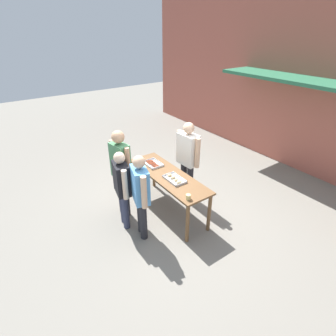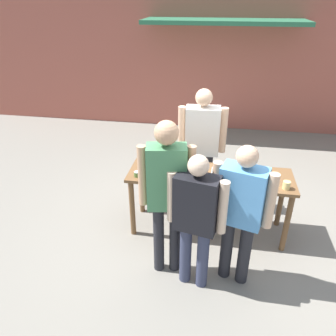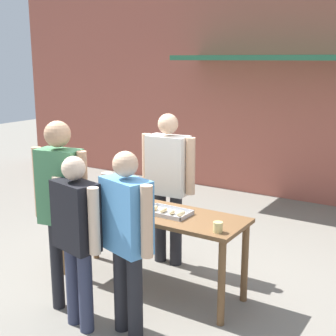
{
  "view_description": "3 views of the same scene",
  "coord_description": "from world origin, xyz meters",
  "px_view_note": "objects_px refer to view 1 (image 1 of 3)",
  "views": [
    {
      "loc": [
        3.72,
        -2.61,
        3.52
      ],
      "look_at": [
        0.0,
        0.0,
        1.02
      ],
      "focal_mm": 28.0,
      "sensor_mm": 36.0,
      "label": 1
    },
    {
      "loc": [
        0.07,
        -3.66,
        2.9
      ],
      "look_at": [
        -0.54,
        -0.02,
        0.92
      ],
      "focal_mm": 35.0,
      "sensor_mm": 36.0,
      "label": 2
    },
    {
      "loc": [
        2.63,
        -3.78,
        2.39
      ],
      "look_at": [
        -0.16,
        0.63,
        1.16
      ],
      "focal_mm": 50.0,
      "sensor_mm": 36.0,
      "label": 3
    }
  ],
  "objects_px": {
    "condiment_jar_ketchup": "(139,161)",
    "person_server_behind_table": "(188,155)",
    "food_tray_sausages": "(153,164)",
    "beer_cup": "(188,197)",
    "food_tray_buns": "(175,179)",
    "condiment_jar_mustard": "(137,159)",
    "person_customer_with_cup": "(140,191)",
    "person_customer_waiting_in_line": "(122,184)",
    "person_customer_holding_hotdog": "(121,166)"
  },
  "relations": [
    {
      "from": "condiment_jar_ketchup",
      "to": "person_server_behind_table",
      "type": "distance_m",
      "value": 1.07
    },
    {
      "from": "food_tray_sausages",
      "to": "beer_cup",
      "type": "height_order",
      "value": "beer_cup"
    },
    {
      "from": "food_tray_buns",
      "to": "condiment_jar_mustard",
      "type": "height_order",
      "value": "condiment_jar_mustard"
    },
    {
      "from": "food_tray_buns",
      "to": "condiment_jar_ketchup",
      "type": "distance_m",
      "value": 1.07
    },
    {
      "from": "food_tray_sausages",
      "to": "person_server_behind_table",
      "type": "height_order",
      "value": "person_server_behind_table"
    },
    {
      "from": "condiment_jar_mustard",
      "to": "person_server_behind_table",
      "type": "distance_m",
      "value": 1.13
    },
    {
      "from": "food_tray_buns",
      "to": "beer_cup",
      "type": "height_order",
      "value": "beer_cup"
    },
    {
      "from": "person_customer_with_cup",
      "to": "person_customer_waiting_in_line",
      "type": "relative_size",
      "value": 1.04
    },
    {
      "from": "food_tray_buns",
      "to": "person_customer_waiting_in_line",
      "type": "xyz_separation_m",
      "value": [
        -0.34,
        -0.95,
        0.05
      ]
    },
    {
      "from": "food_tray_buns",
      "to": "person_customer_holding_hotdog",
      "type": "relative_size",
      "value": 0.25
    },
    {
      "from": "person_server_behind_table",
      "to": "person_customer_holding_hotdog",
      "type": "distance_m",
      "value": 1.47
    },
    {
      "from": "condiment_jar_ketchup",
      "to": "beer_cup",
      "type": "bearing_deg",
      "value": 0.38
    },
    {
      "from": "person_customer_holding_hotdog",
      "to": "person_customer_with_cup",
      "type": "distance_m",
      "value": 0.78
    },
    {
      "from": "condiment_jar_mustard",
      "to": "beer_cup",
      "type": "xyz_separation_m",
      "value": [
        1.8,
        0.01,
        0.01
      ]
    },
    {
      "from": "condiment_jar_ketchup",
      "to": "beer_cup",
      "type": "height_order",
      "value": "beer_cup"
    },
    {
      "from": "condiment_jar_ketchup",
      "to": "person_customer_with_cup",
      "type": "distance_m",
      "value": 1.3
    },
    {
      "from": "condiment_jar_ketchup",
      "to": "person_customer_with_cup",
      "type": "xyz_separation_m",
      "value": [
        1.15,
        -0.61,
        0.08
      ]
    },
    {
      "from": "person_customer_holding_hotdog",
      "to": "person_customer_waiting_in_line",
      "type": "height_order",
      "value": "person_customer_holding_hotdog"
    },
    {
      "from": "food_tray_buns",
      "to": "person_server_behind_table",
      "type": "relative_size",
      "value": 0.26
    },
    {
      "from": "condiment_jar_mustard",
      "to": "person_customer_waiting_in_line",
      "type": "xyz_separation_m",
      "value": [
        0.81,
        -0.76,
        0.04
      ]
    },
    {
      "from": "food_tray_sausages",
      "to": "person_server_behind_table",
      "type": "relative_size",
      "value": 0.23
    },
    {
      "from": "condiment_jar_mustard",
      "to": "condiment_jar_ketchup",
      "type": "height_order",
      "value": "same"
    },
    {
      "from": "person_server_behind_table",
      "to": "person_customer_waiting_in_line",
      "type": "relative_size",
      "value": 1.13
    },
    {
      "from": "person_customer_holding_hotdog",
      "to": "person_customer_with_cup",
      "type": "relative_size",
      "value": 1.12
    },
    {
      "from": "condiment_jar_mustard",
      "to": "food_tray_sausages",
      "type": "bearing_deg",
      "value": 27.78
    },
    {
      "from": "condiment_jar_mustard",
      "to": "person_customer_with_cup",
      "type": "bearing_deg",
      "value": -26.36
    },
    {
      "from": "beer_cup",
      "to": "person_customer_waiting_in_line",
      "type": "relative_size",
      "value": 0.06
    },
    {
      "from": "condiment_jar_mustard",
      "to": "person_server_behind_table",
      "type": "relative_size",
      "value": 0.04
    },
    {
      "from": "food_tray_sausages",
      "to": "person_customer_waiting_in_line",
      "type": "relative_size",
      "value": 0.26
    },
    {
      "from": "beer_cup",
      "to": "person_customer_with_cup",
      "type": "bearing_deg",
      "value": -131.15
    },
    {
      "from": "food_tray_buns",
      "to": "person_customer_waiting_in_line",
      "type": "relative_size",
      "value": 0.29
    },
    {
      "from": "person_customer_holding_hotdog",
      "to": "person_customer_waiting_in_line",
      "type": "relative_size",
      "value": 1.16
    },
    {
      "from": "person_server_behind_table",
      "to": "person_customer_waiting_in_line",
      "type": "height_order",
      "value": "person_server_behind_table"
    },
    {
      "from": "food_tray_buns",
      "to": "person_customer_holding_hotdog",
      "type": "xyz_separation_m",
      "value": [
        -0.67,
        -0.79,
        0.23
      ]
    },
    {
      "from": "beer_cup",
      "to": "person_customer_holding_hotdog",
      "type": "distance_m",
      "value": 1.46
    },
    {
      "from": "food_tray_sausages",
      "to": "condiment_jar_mustard",
      "type": "xyz_separation_m",
      "value": [
        -0.36,
        -0.19,
        0.02
      ]
    },
    {
      "from": "food_tray_buns",
      "to": "person_customer_holding_hotdog",
      "type": "distance_m",
      "value": 1.06
    },
    {
      "from": "person_server_behind_table",
      "to": "person_customer_with_cup",
      "type": "distance_m",
      "value": 1.55
    },
    {
      "from": "person_customer_holding_hotdog",
      "to": "condiment_jar_mustard",
      "type": "bearing_deg",
      "value": -60.78
    },
    {
      "from": "food_tray_buns",
      "to": "person_server_behind_table",
      "type": "height_order",
      "value": "person_server_behind_table"
    },
    {
      "from": "condiment_jar_ketchup",
      "to": "beer_cup",
      "type": "xyz_separation_m",
      "value": [
        1.69,
        0.01,
        0.01
      ]
    },
    {
      "from": "condiment_jar_mustard",
      "to": "person_customer_with_cup",
      "type": "xyz_separation_m",
      "value": [
        1.25,
        -0.62,
        0.08
      ]
    },
    {
      "from": "condiment_jar_mustard",
      "to": "person_customer_holding_hotdog",
      "type": "height_order",
      "value": "person_customer_holding_hotdog"
    },
    {
      "from": "person_customer_holding_hotdog",
      "to": "person_server_behind_table",
      "type": "bearing_deg",
      "value": -109.4
    },
    {
      "from": "person_customer_waiting_in_line",
      "to": "food_tray_buns",
      "type": "bearing_deg",
      "value": -97.65
    },
    {
      "from": "person_customer_waiting_in_line",
      "to": "person_server_behind_table",
      "type": "bearing_deg",
      "value": -75.32
    },
    {
      "from": "person_customer_holding_hotdog",
      "to": "beer_cup",
      "type": "bearing_deg",
      "value": -164.32
    },
    {
      "from": "condiment_jar_ketchup",
      "to": "food_tray_buns",
      "type": "bearing_deg",
      "value": 10.53
    },
    {
      "from": "food_tray_buns",
      "to": "condiment_jar_mustard",
      "type": "bearing_deg",
      "value": -170.59
    },
    {
      "from": "condiment_jar_mustard",
      "to": "beer_cup",
      "type": "relative_size",
      "value": 0.78
    }
  ]
}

